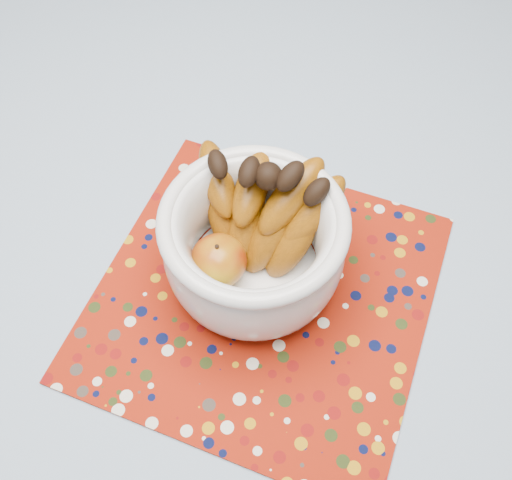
% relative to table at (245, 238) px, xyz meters
% --- Properties ---
extents(table, '(1.20, 1.20, 0.75)m').
position_rel_table_xyz_m(table, '(0.00, 0.00, 0.00)').
color(table, brown).
rests_on(table, ground).
extents(tablecloth, '(1.32, 1.32, 0.01)m').
position_rel_table_xyz_m(tablecloth, '(0.00, 0.00, 0.08)').
color(tablecloth, '#668DAA').
rests_on(tablecloth, table).
extents(placemat, '(0.46, 0.46, 0.00)m').
position_rel_table_xyz_m(placemat, '(0.09, -0.11, 0.09)').
color(placemat, maroon).
rests_on(placemat, tablecloth).
extents(fruit_bowl, '(0.26, 0.24, 0.17)m').
position_rel_table_xyz_m(fruit_bowl, '(0.06, -0.08, 0.17)').
color(fruit_bowl, silver).
rests_on(fruit_bowl, placemat).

